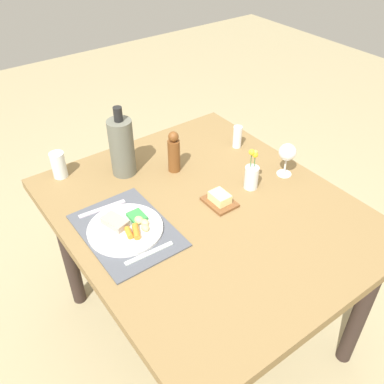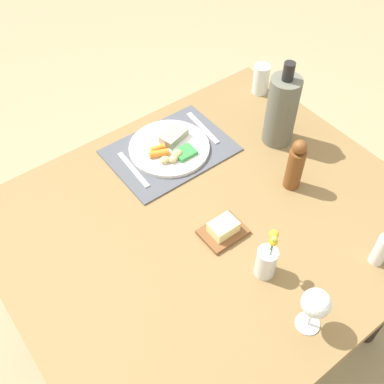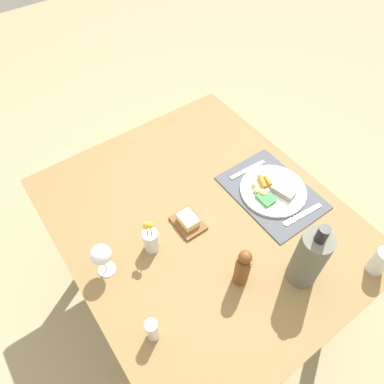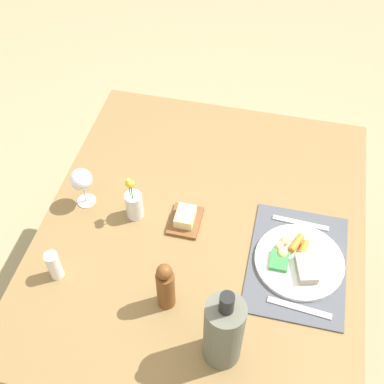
# 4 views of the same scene
# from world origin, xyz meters

# --- Properties ---
(ground_plane) EXTENTS (8.00, 8.00, 0.00)m
(ground_plane) POSITION_xyz_m (0.00, 0.00, 0.00)
(ground_plane) COLOR tan
(dining_table) EXTENTS (1.23, 1.05, 0.78)m
(dining_table) POSITION_xyz_m (0.00, 0.00, 0.68)
(dining_table) COLOR olive
(dining_table) RESTS_ON ground_plane
(placemat) EXTENTS (0.41, 0.30, 0.01)m
(placemat) POSITION_xyz_m (-0.07, -0.32, 0.78)
(placemat) COLOR #4C5058
(placemat) RESTS_ON dining_table
(dinner_plate) EXTENTS (0.28, 0.28, 0.04)m
(dinner_plate) POSITION_xyz_m (-0.07, -0.32, 0.79)
(dinner_plate) COLOR white
(dinner_plate) RESTS_ON placemat
(fork) EXTENTS (0.03, 0.19, 0.00)m
(fork) POSITION_xyz_m (-0.23, -0.34, 0.79)
(fork) COLOR silver
(fork) RESTS_ON placemat
(knife) EXTENTS (0.03, 0.19, 0.00)m
(knife) POSITION_xyz_m (0.08, -0.31, 0.79)
(knife) COLOR silver
(knife) RESTS_ON placemat
(cooler_bottle) EXTENTS (0.10, 0.10, 0.31)m
(cooler_bottle) POSITION_xyz_m (-0.40, -0.14, 0.91)
(cooler_bottle) COLOR #626355
(cooler_bottle) RESTS_ON dining_table
(salt_shaker) EXTENTS (0.04, 0.04, 0.11)m
(salt_shaker) POSITION_xyz_m (-0.28, 0.39, 0.83)
(salt_shaker) COLOR white
(salt_shaker) RESTS_ON dining_table
(butter_dish) EXTENTS (0.13, 0.10, 0.05)m
(butter_dish) POSITION_xyz_m (0.01, 0.06, 0.80)
(butter_dish) COLOR brown
(butter_dish) RESTS_ON dining_table
(wine_glass) EXTENTS (0.07, 0.07, 0.15)m
(wine_glass) POSITION_xyz_m (0.02, 0.41, 0.89)
(wine_glass) COLOR white
(wine_glass) RESTS_ON dining_table
(flower_vase) EXTENTS (0.06, 0.06, 0.18)m
(flower_vase) POSITION_xyz_m (-0.00, 0.23, 0.84)
(flower_vase) COLOR silver
(flower_vase) RESTS_ON dining_table
(pepper_mill) EXTENTS (0.05, 0.05, 0.19)m
(pepper_mill) POSITION_xyz_m (-0.29, 0.05, 0.87)
(pepper_mill) COLOR brown
(pepper_mill) RESTS_ON dining_table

